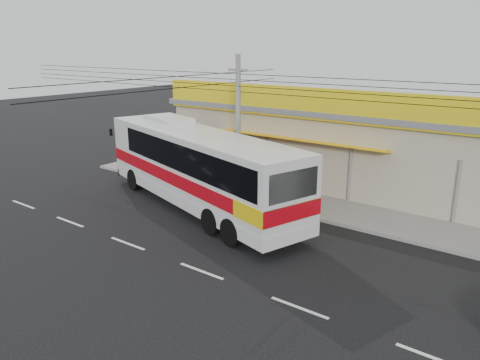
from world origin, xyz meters
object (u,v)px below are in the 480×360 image
Objects in this scene: motorbike_red at (252,185)px; motorbike_dark at (147,155)px; coach_bus at (200,165)px; utility_pole at (238,82)px.

motorbike_dark is (-10.02, 1.75, -0.06)m from motorbike_red.
utility_pole reaches higher than coach_bus.
coach_bus is 4.32m from utility_pole.
coach_bus is at bearing -116.35° from utility_pole.
coach_bus is 3.50m from motorbike_red.
motorbike_red is 0.06× the size of utility_pole.
motorbike_red is 5.53m from utility_pole.
coach_bus is 10.42m from motorbike_dark.
utility_pole is at bearing 80.51° from coach_bus.
motorbike_dark is at bearing 169.41° from coach_bus.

